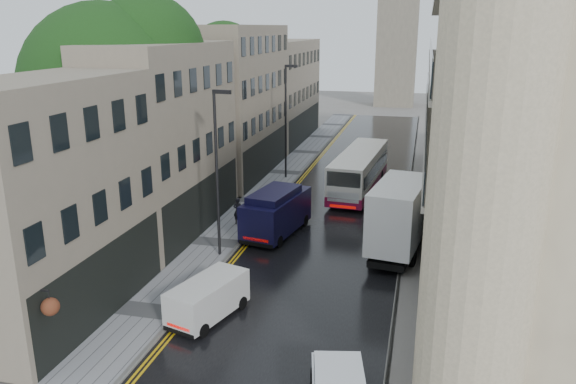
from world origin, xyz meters
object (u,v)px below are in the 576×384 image
at_px(navy_van, 246,219).
at_px(white_lorry, 374,224).
at_px(tree_near, 109,117).
at_px(tree_far, 200,102).
at_px(lamp_post_far, 286,123).
at_px(pedestrian, 238,211).
at_px(white_van, 173,308).
at_px(lamp_post_near, 217,176).
at_px(cream_bus, 335,181).

bearing_deg(navy_van, white_lorry, 2.34).
height_order(tree_near, tree_far, tree_near).
bearing_deg(lamp_post_far, pedestrian, -91.49).
relative_size(white_van, lamp_post_near, 0.44).
bearing_deg(tree_near, lamp_post_far, 63.67).
xyz_separation_m(tree_near, white_lorry, (15.53, -1.10, -4.87)).
bearing_deg(cream_bus, tree_far, 165.19).
relative_size(tree_near, lamp_post_far, 1.55).
bearing_deg(pedestrian, white_van, 101.59).
height_order(tree_near, navy_van, tree_near).
bearing_deg(lamp_post_far, white_van, -87.93).
height_order(tree_far, cream_bus, tree_far).
xyz_separation_m(white_lorry, lamp_post_near, (-8.11, -1.30, 2.45)).
bearing_deg(tree_near, cream_bus, 36.99).
relative_size(tree_near, cream_bus, 1.25).
bearing_deg(white_van, cream_bus, 95.47).
distance_m(tree_far, pedestrian, 13.51).
distance_m(white_van, pedestrian, 12.48).
relative_size(white_van, pedestrian, 2.27).
bearing_deg(white_van, lamp_post_near, 112.34).
bearing_deg(white_lorry, tree_near, -175.41).
xyz_separation_m(white_van, navy_van, (0.00, 9.85, 0.55)).
bearing_deg(white_van, lamp_post_far, 109.27).
relative_size(tree_far, white_lorry, 1.59).
distance_m(white_van, navy_van, 9.87).
relative_size(tree_far, navy_van, 2.22).
bearing_deg(cream_bus, white_van, -96.60).
relative_size(tree_near, lamp_post_near, 1.58).
distance_m(white_van, lamp_post_near, 8.44).
bearing_deg(lamp_post_near, white_lorry, 15.59).
distance_m(cream_bus, lamp_post_near, 12.57).
bearing_deg(lamp_post_far, white_lorry, -61.64).
bearing_deg(white_van, pedestrian, 112.63).
bearing_deg(tree_near, pedestrian, 19.44).
relative_size(cream_bus, white_van, 2.86).
height_order(tree_far, pedestrian, tree_far).
bearing_deg(tree_far, tree_near, -91.32).
height_order(lamp_post_near, lamp_post_far, lamp_post_far).
relative_size(navy_van, lamp_post_far, 0.62).
relative_size(cream_bus, lamp_post_far, 1.23).
relative_size(white_lorry, white_van, 2.01).
bearing_deg(pedestrian, tree_far, -52.72).
relative_size(pedestrian, lamp_post_near, 0.19).
bearing_deg(white_lorry, cream_bus, 118.55).
bearing_deg(tree_near, white_lorry, -4.05).
bearing_deg(lamp_post_far, lamp_post_near, -89.34).
bearing_deg(white_van, white_lorry, 66.95).
height_order(tree_far, navy_van, tree_far).
xyz_separation_m(tree_near, pedestrian, (6.87, 2.42, -5.97)).
height_order(cream_bus, navy_van, cream_bus).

